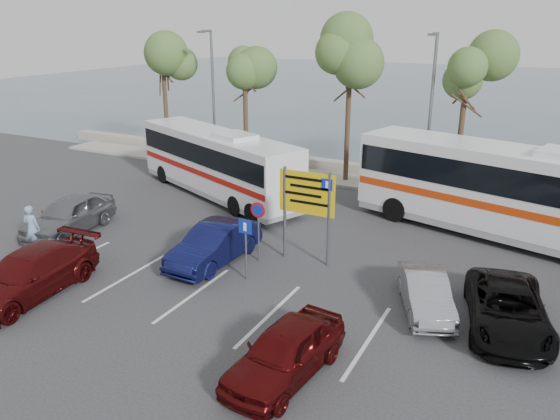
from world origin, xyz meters
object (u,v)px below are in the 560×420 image
at_px(direction_sign, 307,200).
at_px(pedestrian_near, 32,228).
at_px(street_lamp_left, 212,92).
at_px(car_red, 285,352).
at_px(car_blue, 214,244).
at_px(car_maroon, 28,274).
at_px(suv_black, 508,309).
at_px(car_silver_b, 425,293).
at_px(street_lamp_right, 431,107).
at_px(coach_bus_right, 511,196).
at_px(car_silver_a, 69,215).
at_px(coach_bus_left, 217,165).

xyz_separation_m(direction_sign, pedestrian_near, (-10.00, -4.06, -1.49)).
height_order(street_lamp_left, car_red, street_lamp_left).
distance_m(car_blue, car_maroon, 6.40).
bearing_deg(street_lamp_left, suv_black, -33.30).
relative_size(car_blue, car_red, 1.08).
xyz_separation_m(car_maroon, car_silver_b, (11.90, 5.00, -0.14)).
height_order(street_lamp_right, suv_black, street_lamp_right).
xyz_separation_m(street_lamp_right, pedestrian_near, (-12.00, -14.38, -3.66)).
bearing_deg(direction_sign, coach_bus_right, 42.24).
height_order(direction_sign, car_maroon, direction_sign).
bearing_deg(car_silver_a, car_silver_b, -6.18).
xyz_separation_m(coach_bus_left, car_red, (10.00, -12.07, -0.93)).
distance_m(direction_sign, car_maroon, 9.83).
height_order(car_silver_a, car_maroon, car_silver_a).
bearing_deg(street_lamp_left, car_silver_b, -37.09).
height_order(street_lamp_left, car_silver_b, street_lamp_left).
xyz_separation_m(coach_bus_right, car_red, (-4.00, -12.59, -1.18)).
height_order(car_maroon, suv_black, car_maroon).
bearing_deg(street_lamp_left, pedestrian_near, -86.02).
relative_size(direction_sign, car_silver_b, 0.97).
bearing_deg(car_maroon, coach_bus_left, 88.73).
xyz_separation_m(coach_bus_right, car_silver_b, (-1.60, -7.59, -1.27)).
relative_size(car_red, suv_black, 0.86).
relative_size(direction_sign, suv_black, 0.76).
distance_m(street_lamp_left, coach_bus_right, 18.25).
height_order(coach_bus_left, car_silver_b, coach_bus_left).
bearing_deg(car_blue, car_silver_b, 1.52).
relative_size(coach_bus_right, car_silver_b, 3.59).
distance_m(coach_bus_left, car_maroon, 12.11).
relative_size(street_lamp_right, car_silver_b, 2.17).
relative_size(car_silver_b, pedestrian_near, 1.96).
height_order(car_blue, suv_black, car_blue).
xyz_separation_m(car_silver_a, car_silver_b, (15.18, 0.27, -0.18)).
bearing_deg(car_red, car_blue, 144.30).
xyz_separation_m(car_red, car_silver_b, (2.40, 5.00, -0.09)).
height_order(street_lamp_left, pedestrian_near, street_lamp_left).
height_order(street_lamp_right, direction_sign, street_lamp_right).
height_order(direction_sign, car_blue, direction_sign).
bearing_deg(car_red, coach_bus_right, 78.95).
height_order(coach_bus_right, car_silver_a, coach_bus_right).
distance_m(street_lamp_left, car_red, 22.07).
relative_size(coach_bus_right, car_red, 3.23).
bearing_deg(direction_sign, street_lamp_left, 136.83).
xyz_separation_m(direction_sign, coach_bus_right, (6.50, 5.90, -0.55)).
xyz_separation_m(coach_bus_left, pedestrian_near, (-2.50, -9.43, -0.69)).
distance_m(car_silver_a, car_silver_b, 15.18).
bearing_deg(car_silver_b, street_lamp_right, 80.01).
bearing_deg(suv_black, car_maroon, -172.77).
distance_m(street_lamp_left, car_blue, 14.95).
bearing_deg(direction_sign, coach_bus_left, 144.41).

